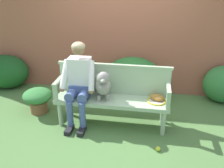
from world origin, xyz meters
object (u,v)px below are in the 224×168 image
Objects in this scene: garden_bench at (112,102)px; baseball_glove at (157,97)px; tennis_ball at (158,149)px; potted_plant at (38,98)px; person_seated at (79,81)px; dog_on_bench at (103,84)px; tennis_racket at (156,100)px.

baseball_glove is (0.70, 0.06, 0.11)m from garden_bench.
tennis_ball is 0.13× the size of potted_plant.
tennis_ball is at bearing -19.71° from potted_plant.
person_seated is 2.66× the size of dog_on_bench.
dog_on_bench reaches higher than tennis_ball.
dog_on_bench is (-0.13, -0.04, 0.31)m from garden_bench.
tennis_racket is at bearing 3.60° from garden_bench.
potted_plant is (-2.04, 0.10, -0.24)m from baseball_glove.
person_seated is (-0.52, -0.01, 0.33)m from garden_bench.
person_seated reaches higher than baseball_glove.
tennis_ball is 2.22m from potted_plant.
garden_bench is 8.08× the size of baseball_glove.
baseball_glove is at bearing 7.00° from dog_on_bench.
potted_plant is at bearing 172.78° from garden_bench.
dog_on_bench reaches higher than tennis_racket.
tennis_ball is at bearing -37.80° from garden_bench.
tennis_racket is at bearing -3.59° from potted_plant.
baseball_glove is at bearing 93.65° from tennis_ball.
person_seated is at bearing 155.80° from tennis_ball.
person_seated is 2.36× the size of tennis_racket.
person_seated is 20.19× the size of tennis_ball.
person_seated is at bearing -177.54° from tennis_racket.
tennis_racket reaches higher than potted_plant.
potted_plant is at bearing 167.72° from person_seated.
person_seated is at bearing -156.35° from baseball_glove.
garden_bench is at bearing -7.22° from potted_plant.
person_seated is 0.96m from potted_plant.
garden_bench is 26.93× the size of tennis_ball.
tennis_racket is at bearing 2.46° from person_seated.
baseball_glove reaches higher than tennis_ball.
baseball_glove is (0.02, 0.02, 0.04)m from tennis_racket.
baseball_glove is 2.06m from potted_plant.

